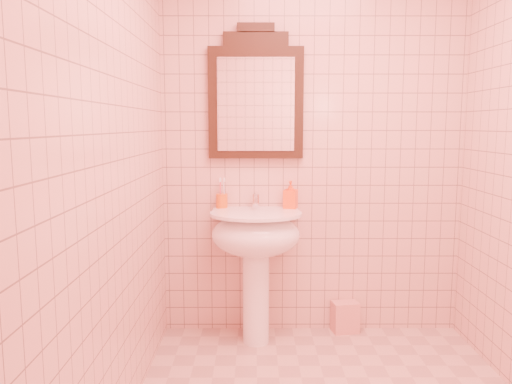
{
  "coord_description": "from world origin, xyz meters",
  "views": [
    {
      "loc": [
        -0.39,
        -2.22,
        1.41
      ],
      "look_at": [
        -0.38,
        0.55,
        1.03
      ],
      "focal_mm": 35.0,
      "sensor_mm": 36.0,
      "label": 1
    }
  ],
  "objects_px": {
    "toothbrush_cup": "(222,201)",
    "soap_dispenser": "(291,195)",
    "pedestal_sink": "(256,243)",
    "mirror": "(256,97)",
    "towel": "(345,317)"
  },
  "relations": [
    {
      "from": "toothbrush_cup",
      "to": "soap_dispenser",
      "type": "bearing_deg",
      "value": -2.31
    },
    {
      "from": "pedestal_sink",
      "to": "mirror",
      "type": "distance_m",
      "value": 0.95
    },
    {
      "from": "pedestal_sink",
      "to": "towel",
      "type": "height_order",
      "value": "pedestal_sink"
    },
    {
      "from": "soap_dispenser",
      "to": "towel",
      "type": "xyz_separation_m",
      "value": [
        0.38,
        0.02,
        -0.85
      ]
    },
    {
      "from": "mirror",
      "to": "towel",
      "type": "relative_size",
      "value": 4.09
    },
    {
      "from": "pedestal_sink",
      "to": "soap_dispenser",
      "type": "xyz_separation_m",
      "value": [
        0.23,
        0.15,
        0.29
      ]
    },
    {
      "from": "mirror",
      "to": "soap_dispenser",
      "type": "bearing_deg",
      "value": -13.42
    },
    {
      "from": "toothbrush_cup",
      "to": "soap_dispenser",
      "type": "relative_size",
      "value": 0.96
    },
    {
      "from": "towel",
      "to": "soap_dispenser",
      "type": "bearing_deg",
      "value": -176.71
    },
    {
      "from": "mirror",
      "to": "toothbrush_cup",
      "type": "height_order",
      "value": "mirror"
    },
    {
      "from": "pedestal_sink",
      "to": "mirror",
      "type": "height_order",
      "value": "mirror"
    },
    {
      "from": "pedestal_sink",
      "to": "soap_dispenser",
      "type": "distance_m",
      "value": 0.4
    },
    {
      "from": "pedestal_sink",
      "to": "mirror",
      "type": "bearing_deg",
      "value": 90.0
    },
    {
      "from": "soap_dispenser",
      "to": "towel",
      "type": "bearing_deg",
      "value": 20.45
    },
    {
      "from": "toothbrush_cup",
      "to": "mirror",
      "type": "bearing_deg",
      "value": 9.13
    }
  ]
}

